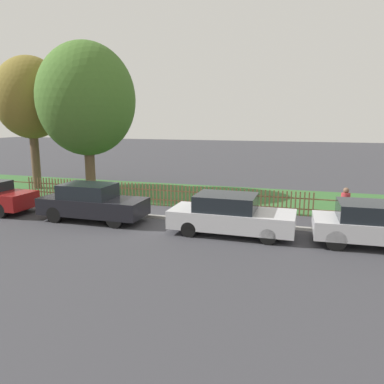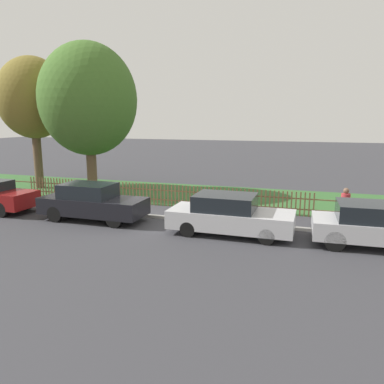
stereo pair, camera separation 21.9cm
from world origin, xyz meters
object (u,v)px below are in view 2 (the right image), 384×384
Objects in this scene: covered_motorcycle at (222,202)px; tree_behind_motorcycle at (88,100)px; parked_car_navy_estate at (92,202)px; pedestrian_by_lamp at (345,207)px; parked_car_red_compact at (229,215)px; parked_car_white_van at (369,225)px; tree_nearest_kerb at (33,99)px.

covered_motorcycle is 0.21× the size of tree_behind_motorcycle.
tree_behind_motorcycle is (-3.36, 5.29, 4.49)m from parked_car_navy_estate.
covered_motorcycle is at bearing 23.52° from pedestrian_by_lamp.
parked_car_navy_estate reaches higher than parked_car_red_compact.
parked_car_white_van is at bearing -28.34° from covered_motorcycle.
parked_car_navy_estate is 0.57× the size of tree_nearest_kerb.
pedestrian_by_lamp is at bearing -13.86° from covered_motorcycle.
tree_nearest_kerb is at bearing 160.46° from parked_car_white_van.
pedestrian_by_lamp is (17.40, -3.97, -4.49)m from tree_nearest_kerb.
covered_motorcycle is (5.01, 2.62, -0.20)m from parked_car_navy_estate.
tree_behind_motorcycle is 14.54m from pedestrian_by_lamp.
tree_behind_motorcycle reaches higher than covered_motorcycle.
tree_nearest_kerb is at bearing 163.45° from covered_motorcycle.
tree_behind_motorcycle reaches higher than parked_car_red_compact.
parked_car_navy_estate is 10.36m from tree_nearest_kerb.
pedestrian_by_lamp is (13.39, -3.64, -4.34)m from tree_behind_motorcycle.
tree_behind_motorcycle reaches higher than parked_car_white_van.
tree_behind_motorcycle is (-8.37, 2.67, 4.70)m from covered_motorcycle.
covered_motorcycle is at bearing -17.69° from tree_behind_motorcycle.
tree_behind_motorcycle is at bearing 149.97° from parked_car_red_compact.
tree_nearest_kerb is at bearing 175.24° from tree_behind_motorcycle.
tree_nearest_kerb is 4.74× the size of pedestrian_by_lamp.
parked_car_navy_estate is 2.48× the size of covered_motorcycle.
parked_car_red_compact is at bearing -1.56° from parked_car_navy_estate.
parked_car_white_van is 19.48m from tree_nearest_kerb.
parked_car_red_compact reaches higher than covered_motorcycle.
parked_car_red_compact is at bearing 178.96° from parked_car_white_van.
tree_nearest_kerb is at bearing 142.53° from parked_car_navy_estate.
parked_car_navy_estate is 5.65m from covered_motorcycle.
parked_car_white_van is (4.73, 0.08, 0.01)m from parked_car_red_compact.
pedestrian_by_lamp is (10.04, 1.65, 0.15)m from parked_car_navy_estate.
pedestrian_by_lamp is at bearing -15.21° from tree_behind_motorcycle.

